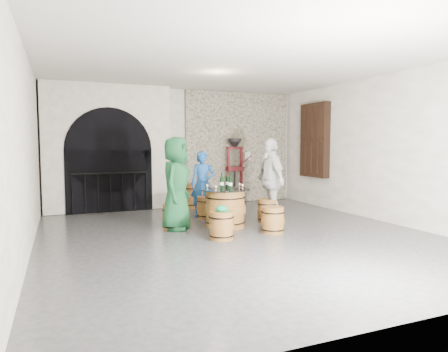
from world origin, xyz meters
name	(u,v)px	position (x,y,z in m)	size (l,w,h in m)	color
ground	(237,235)	(0.00, 0.00, 0.00)	(8.00, 8.00, 0.00)	#2F2F32
wall_back	(178,148)	(0.00, 4.00, 1.60)	(8.00, 8.00, 0.00)	silver
wall_front	(416,155)	(0.00, -4.00, 1.60)	(8.00, 8.00, 0.00)	silver
wall_left	(26,151)	(-3.50, 0.00, 1.60)	(8.00, 8.00, 0.00)	silver
wall_right	(384,149)	(3.50, 0.00, 1.60)	(8.00, 8.00, 0.00)	silver
ceiling	(238,61)	(0.00, 0.00, 3.20)	(8.00, 8.00, 0.00)	beige
stone_facing_panel	(238,147)	(1.80, 3.94, 1.60)	(3.20, 0.12, 3.18)	tan
arched_opening	(108,149)	(-1.90, 3.74, 1.58)	(3.10, 0.60, 3.19)	silver
shuttered_window	(314,140)	(3.38, 2.40, 1.80)	(0.23, 1.10, 2.00)	black
barrel_table	(225,208)	(0.06, 0.73, 0.39)	(1.02, 1.02, 0.79)	brown
barrel_stool_left	(173,217)	(-0.98, 0.89, 0.25)	(0.46, 0.46, 0.50)	brown
barrel_stool_far	(206,207)	(0.03, 1.79, 0.25)	(0.46, 0.46, 0.50)	brown
barrel_stool_right	(268,211)	(1.12, 0.86, 0.25)	(0.46, 0.46, 0.50)	brown
barrel_stool_near_right	(273,220)	(0.70, -0.12, 0.25)	(0.46, 0.46, 0.50)	brown
barrel_stool_near_left	(221,225)	(-0.41, -0.22, 0.25)	(0.46, 0.46, 0.50)	brown
green_cap	(222,209)	(-0.40, -0.22, 0.55)	(0.25, 0.21, 0.11)	#0B8049
person_green	(176,183)	(-0.93, 0.88, 0.92)	(0.90, 0.59, 1.84)	#134625
person_blue	(203,184)	(0.03, 2.01, 0.77)	(0.56, 0.37, 1.54)	navy
person_white	(270,180)	(1.18, 0.87, 0.91)	(1.07, 0.45, 1.82)	silver
wine_bottle_left	(222,182)	(0.02, 0.83, 0.92)	(0.08, 0.08, 0.32)	black
wine_bottle_center	(230,183)	(0.15, 0.66, 0.92)	(0.08, 0.08, 0.32)	black
wine_bottle_right	(227,182)	(0.17, 0.88, 0.92)	(0.08, 0.08, 0.32)	black
tasting_glass_a	(216,188)	(-0.21, 0.55, 0.83)	(0.05, 0.05, 0.10)	#A86920
tasting_glass_b	(239,186)	(0.40, 0.78, 0.83)	(0.05, 0.05, 0.10)	#A86920
tasting_glass_c	(220,186)	(0.01, 0.88, 0.83)	(0.05, 0.05, 0.10)	#A86920
tasting_glass_d	(228,185)	(0.21, 0.93, 0.83)	(0.05, 0.05, 0.10)	#A86920
tasting_glass_e	(243,186)	(0.39, 0.60, 0.83)	(0.05, 0.05, 0.10)	#A86920
tasting_glass_f	(207,187)	(-0.30, 0.81, 0.83)	(0.05, 0.05, 0.10)	#A86920
side_barrel	(192,196)	(0.20, 3.35, 0.32)	(0.49, 0.49, 0.65)	brown
corking_press	(235,166)	(1.55, 3.59, 1.08)	(0.77, 0.45, 1.86)	#480C0F
control_box	(247,156)	(2.05, 3.86, 1.35)	(0.18, 0.10, 0.22)	silver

